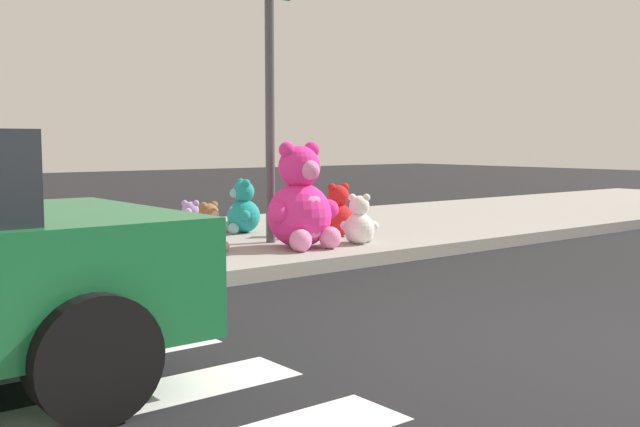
# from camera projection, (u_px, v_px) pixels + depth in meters

# --- Properties ---
(ground_plane) EXTENTS (60.00, 60.00, 0.00)m
(ground_plane) POSITION_uv_depth(u_px,v_px,m) (528.00, 348.00, 4.89)
(ground_plane) COLOR black
(sidewalk) EXTENTS (28.00, 4.40, 0.15)m
(sidewalk) POSITION_uv_depth(u_px,v_px,m) (164.00, 248.00, 8.94)
(sidewalk) COLOR #9E9B93
(sidewalk) RESTS_ON ground_plane
(sign_pole) EXTENTS (0.56, 0.11, 3.20)m
(sign_pole) POSITION_uv_depth(u_px,v_px,m) (270.00, 99.00, 8.76)
(sign_pole) COLOR #4C4C51
(sign_pole) RESTS_ON sidewalk
(plush_pink_large) EXTENTS (0.93, 0.81, 1.20)m
(plush_pink_large) POSITION_uv_depth(u_px,v_px,m) (301.00, 206.00, 8.43)
(plush_pink_large) COLOR #F22D93
(plush_pink_large) RESTS_ON sidewalk
(plush_red) EXTENTS (0.52, 0.47, 0.68)m
(plush_red) POSITION_uv_depth(u_px,v_px,m) (338.00, 215.00, 9.50)
(plush_red) COLOR red
(plush_red) RESTS_ON sidewalk
(plush_lavender) EXTENTS (0.36, 0.36, 0.50)m
(plush_lavender) POSITION_uv_depth(u_px,v_px,m) (190.00, 225.00, 8.96)
(plush_lavender) COLOR #B28CD8
(plush_lavender) RESTS_ON sidewalk
(plush_brown) EXTENTS (0.42, 0.38, 0.55)m
(plush_brown) POSITION_uv_depth(u_px,v_px,m) (210.00, 231.00, 8.17)
(plush_brown) COLOR olive
(plush_brown) RESTS_ON sidewalk
(plush_tan) EXTENTS (0.39, 0.38, 0.53)m
(plush_tan) POSITION_uv_depth(u_px,v_px,m) (296.00, 219.00, 9.59)
(plush_tan) COLOR tan
(plush_tan) RESTS_ON sidewalk
(plush_white) EXTENTS (0.42, 0.42, 0.59)m
(plush_white) POSITION_uv_depth(u_px,v_px,m) (359.00, 224.00, 8.79)
(plush_white) COLOR white
(plush_white) RESTS_ON sidewalk
(plush_teal) EXTENTS (0.50, 0.54, 0.71)m
(plush_teal) POSITION_uv_depth(u_px,v_px,m) (242.00, 211.00, 9.85)
(plush_teal) COLOR teal
(plush_teal) RESTS_ON sidewalk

